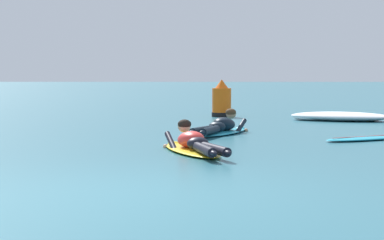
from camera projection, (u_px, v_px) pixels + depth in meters
The scene contains 6 objects.
ground_plane at pixel (171, 125), 18.30m from camera, with size 120.00×120.00×0.00m, color #2D6B7A.
surfer_near at pixel (194, 145), 12.19m from camera, with size 1.24×2.69×0.54m.
surfer_far at pixel (222, 127), 15.67m from camera, with size 1.33×2.51×0.53m.
drifting_surfboard at pixel (366, 138), 14.39m from camera, with size 1.79×1.35×0.16m.
whitewater_mid_left at pixel (340, 117), 19.79m from camera, with size 2.78×2.02×0.22m.
channel_marker_buoy at pixel (222, 102), 21.39m from camera, with size 0.54×0.54×1.02m.
Camera 1 is at (0.82, -8.24, 1.31)m, focal length 73.70 mm.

